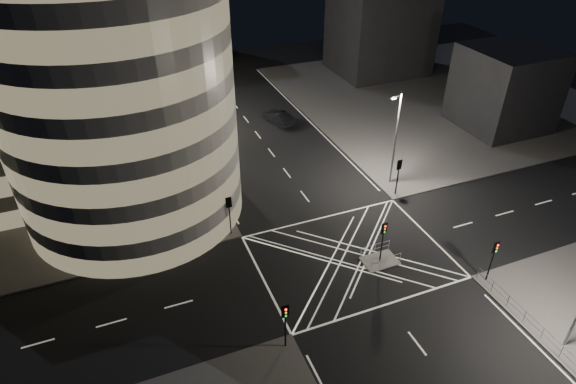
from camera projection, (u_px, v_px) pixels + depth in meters
name	position (u px, v px, depth m)	size (l,w,h in m)	color
ground	(351.00, 256.00, 41.82)	(120.00, 120.00, 0.00)	black
sidewalk_far_left	(6.00, 171.00, 53.67)	(42.00, 42.00, 0.15)	#494644
sidewalk_far_right	(438.00, 96.00, 71.61)	(42.00, 42.00, 0.15)	#494644
central_island	(380.00, 261.00, 41.24)	(3.00, 2.00, 0.15)	slate
office_tower_curved	(56.00, 77.00, 42.86)	(30.00, 29.00, 27.20)	gray
office_block_rear	(48.00, 29.00, 61.27)	(24.00, 16.00, 22.00)	gray
building_right_far	(380.00, 24.00, 76.52)	(14.00, 12.00, 15.00)	black
building_right_near	(505.00, 88.00, 60.60)	(10.00, 10.00, 10.00)	black
building_far_end	(170.00, 7.00, 80.39)	(18.00, 8.00, 18.00)	black
tree_a	(203.00, 186.00, 43.06)	(4.71, 4.71, 7.01)	black
tree_b	(188.00, 149.00, 47.30)	(4.97, 4.97, 7.88)	black
tree_c	(176.00, 125.00, 51.99)	(4.13, 4.13, 7.30)	black
tree_d	(167.00, 107.00, 56.80)	(4.55, 4.55, 7.22)	black
tree_e	(159.00, 92.00, 61.62)	(4.30, 4.30, 6.75)	black
traffic_signal_fl	(229.00, 209.00, 42.74)	(0.55, 0.22, 4.00)	black
traffic_signal_nl	(285.00, 319.00, 32.23)	(0.55, 0.22, 4.00)	black
traffic_signal_fr	(399.00, 171.00, 48.18)	(0.55, 0.22, 4.00)	black
traffic_signal_nr	(494.00, 254.00, 37.68)	(0.55, 0.22, 4.00)	black
traffic_signal_island	(383.00, 235.00, 39.67)	(0.55, 0.22, 4.00)	black
street_lamp_left_near	(205.00, 158.00, 45.10)	(1.25, 0.25, 10.00)	slate
street_lamp_left_far	(170.00, 90.00, 59.00)	(1.25, 0.25, 10.00)	slate
street_lamp_right_far	(395.00, 137.00, 48.62)	(1.25, 0.25, 10.00)	slate
railing_near_right	(533.00, 325.00, 34.62)	(0.06, 11.70, 1.10)	slate
railing_island_south	(386.00, 262.00, 40.20)	(2.80, 0.06, 1.10)	slate
railing_island_north	(375.00, 249.00, 41.59)	(2.80, 0.06, 1.10)	slate
sedan	(279.00, 118.00, 63.50)	(1.76, 5.06, 1.67)	black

